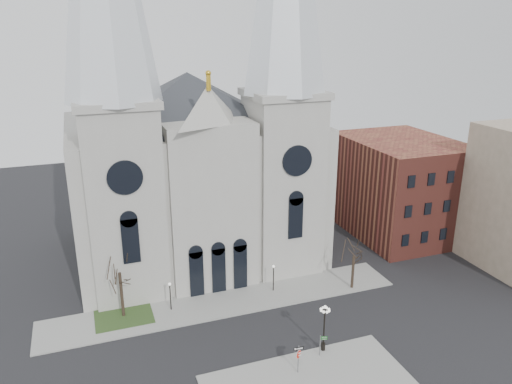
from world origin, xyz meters
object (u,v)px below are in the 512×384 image
object	(u,v)px
globe_lamp	(324,322)
one_way_sign	(299,352)
street_name_sign	(321,344)
stop_sign	(298,356)

from	to	relation	value
globe_lamp	one_way_sign	bearing A→B (deg)	-157.22
one_way_sign	globe_lamp	bearing A→B (deg)	29.41
globe_lamp	street_name_sign	size ratio (longest dim) A/B	2.24
street_name_sign	stop_sign	bearing A→B (deg)	-135.04
stop_sign	globe_lamp	bearing A→B (deg)	17.13
stop_sign	street_name_sign	bearing A→B (deg)	12.64
street_name_sign	one_way_sign	bearing A→B (deg)	-146.44
stop_sign	globe_lamp	xyz separation A→B (m)	(3.61, 2.14, 1.36)
one_way_sign	street_name_sign	distance (m)	2.69
stop_sign	street_name_sign	xyz separation A→B (m)	(3.00, 1.47, -0.40)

